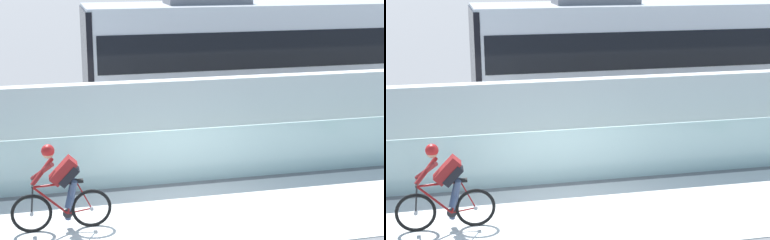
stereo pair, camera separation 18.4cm
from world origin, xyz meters
The scene contains 8 objects.
ground_plane centered at (0.00, 0.00, 0.00)m, with size 200.00×200.00×0.00m, color slate.
bike_path_deck centered at (0.00, 0.00, 0.01)m, with size 32.00×3.20×0.01m, color silver.
glass_parapet centered at (0.00, 1.85, 0.60)m, with size 32.00×0.05×1.19m, color silver.
concrete_barrier_wall centered at (0.00, 3.65, 0.96)m, with size 32.00×0.36×1.91m, color silver.
tram_rail_near centered at (0.00, 6.13, 0.00)m, with size 32.00×0.08×0.01m, color #595654.
tram_rail_far centered at (0.00, 7.57, 0.00)m, with size 32.00×0.08×0.01m, color #595654.
tram centered at (4.15, 6.85, 1.89)m, with size 11.06×2.54×3.81m.
cyclist_on_bike centered at (-2.29, 0.00, 0.78)m, with size 1.77×0.58×1.61m.
Camera 1 is at (-2.43, -10.45, 4.73)m, focal length 57.66 mm.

